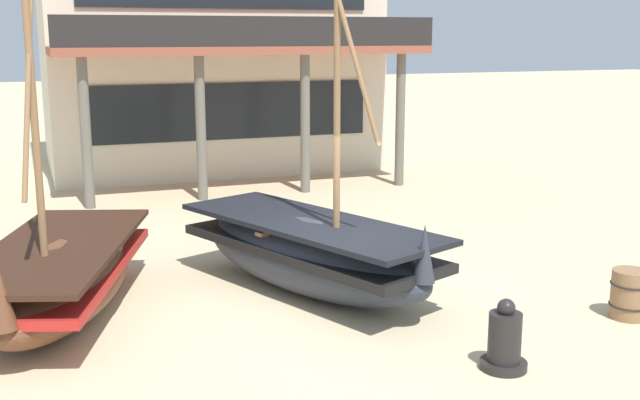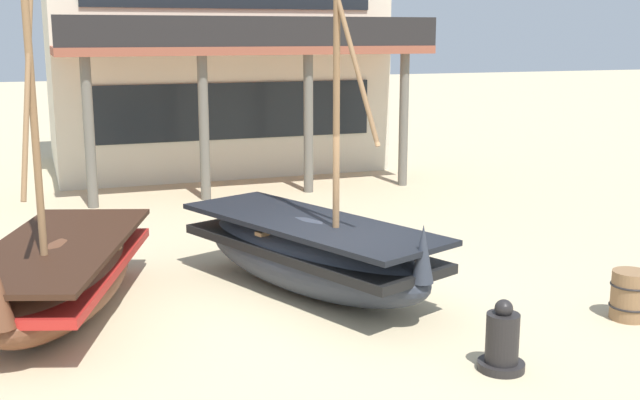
% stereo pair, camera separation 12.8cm
% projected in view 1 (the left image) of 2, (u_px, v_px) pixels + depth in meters
% --- Properties ---
extents(ground_plane, '(120.00, 120.00, 0.00)m').
position_uv_depth(ground_plane, '(344.00, 305.00, 11.69)').
color(ground_plane, '#CCB78E').
extents(fishing_boat_near_left, '(3.22, 4.98, 6.53)m').
position_uv_depth(fishing_boat_near_left, '(311.00, 252.00, 12.18)').
color(fishing_boat_near_left, '#2D333D').
rests_on(fishing_boat_near_left, ground).
extents(fishing_boat_centre_large, '(3.11, 4.85, 5.97)m').
position_uv_depth(fishing_boat_centre_large, '(59.00, 276.00, 11.14)').
color(fishing_boat_centre_large, brown).
rests_on(fishing_boat_centre_large, ground).
extents(capstan_winch, '(0.57, 0.57, 0.88)m').
position_uv_depth(capstan_winch, '(505.00, 342.00, 9.40)').
color(capstan_winch, black).
rests_on(capstan_winch, ground).
extents(wooden_barrel, '(0.56, 0.56, 0.70)m').
position_uv_depth(wooden_barrel, '(630.00, 294.00, 11.10)').
color(wooden_barrel, olive).
rests_on(wooden_barrel, ground).
extents(harbor_building_main, '(9.62, 8.84, 7.20)m').
position_uv_depth(harbor_building_main, '(205.00, 45.00, 23.57)').
color(harbor_building_main, beige).
rests_on(harbor_building_main, ground).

